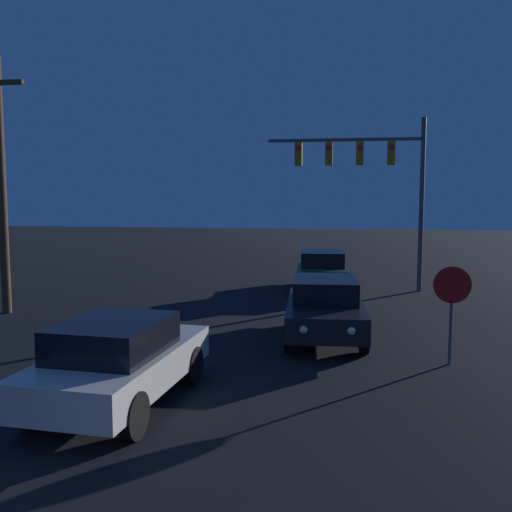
# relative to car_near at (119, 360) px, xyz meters

# --- Properties ---
(car_near) EXTENTS (2.18, 4.41, 1.53)m
(car_near) POSITION_rel_car_near_xyz_m (0.00, 0.00, 0.00)
(car_near) COLOR beige
(car_near) RESTS_ON ground_plane
(car_mid) EXTENTS (2.14, 4.40, 1.53)m
(car_mid) POSITION_rel_car_near_xyz_m (3.36, 5.25, 0.00)
(car_mid) COLOR black
(car_mid) RESTS_ON ground_plane
(car_far) EXTENTS (2.15, 4.40, 1.53)m
(car_far) POSITION_rel_car_near_xyz_m (2.97, 12.81, 0.00)
(car_far) COLOR #1E4728
(car_far) RESTS_ON ground_plane
(traffic_signal_mast) EXTENTS (5.91, 0.30, 6.53)m
(traffic_signal_mast) POSITION_rel_car_near_xyz_m (4.81, 13.10, 3.79)
(traffic_signal_mast) COLOR #4C4C51
(traffic_signal_mast) RESTS_ON ground_plane
(stop_sign) EXTENTS (0.79, 0.07, 2.14)m
(stop_sign) POSITION_rel_car_near_xyz_m (6.12, 3.37, 0.70)
(stop_sign) COLOR #4C4C51
(stop_sign) RESTS_ON ground_plane
(utility_pole) EXTENTS (1.71, 0.28, 7.78)m
(utility_pole) POSITION_rel_car_near_xyz_m (-6.54, 6.89, 3.25)
(utility_pole) COLOR #4C3823
(utility_pole) RESTS_ON ground_plane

